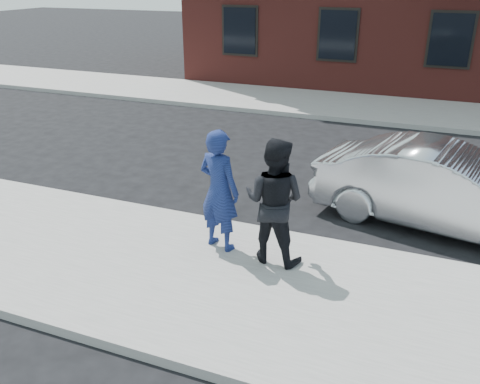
% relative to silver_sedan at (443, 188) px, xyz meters
% --- Properties ---
extents(ground, '(100.00, 100.00, 0.00)m').
position_rel_silver_sedan_xyz_m(ground, '(-0.33, -3.09, -0.75)').
color(ground, black).
rests_on(ground, ground).
extents(near_sidewalk, '(50.00, 3.50, 0.15)m').
position_rel_silver_sedan_xyz_m(near_sidewalk, '(-0.33, -3.34, -0.67)').
color(near_sidewalk, gray).
rests_on(near_sidewalk, ground).
extents(near_curb, '(50.00, 0.10, 0.15)m').
position_rel_silver_sedan_xyz_m(near_curb, '(-0.33, -1.54, -0.67)').
color(near_curb, '#999691').
rests_on(near_curb, ground).
extents(far_sidewalk, '(50.00, 3.50, 0.15)m').
position_rel_silver_sedan_xyz_m(far_sidewalk, '(-0.33, 8.16, -0.67)').
color(far_sidewalk, gray).
rests_on(far_sidewalk, ground).
extents(far_curb, '(50.00, 0.10, 0.15)m').
position_rel_silver_sedan_xyz_m(far_curb, '(-0.33, 6.36, -0.67)').
color(far_curb, '#999691').
rests_on(far_curb, ground).
extents(silver_sedan, '(4.74, 2.37, 1.49)m').
position_rel_silver_sedan_xyz_m(silver_sedan, '(0.00, 0.00, 0.00)').
color(silver_sedan, '#B7BABF').
rests_on(silver_sedan, ground).
extents(man_hoodie, '(0.82, 0.65, 1.99)m').
position_rel_silver_sedan_xyz_m(man_hoodie, '(-3.30, -2.42, 0.40)').
color(man_hoodie, navy).
rests_on(man_hoodie, near_sidewalk).
extents(man_peacoat, '(1.01, 0.82, 1.97)m').
position_rel_silver_sedan_xyz_m(man_peacoat, '(-2.38, -2.47, 0.39)').
color(man_peacoat, black).
rests_on(man_peacoat, near_sidewalk).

